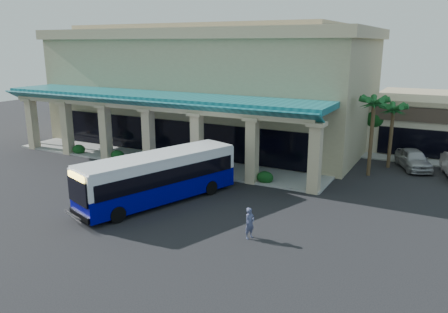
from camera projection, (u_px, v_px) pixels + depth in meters
The scene contains 10 objects.
ground at pixel (195, 202), 27.32m from camera, with size 110.00×110.00×0.00m, color black.
main_building at pixel (210, 85), 43.21m from camera, with size 30.80×14.80×11.35m, color tan, non-canonical shape.
arcade at pixel (155, 128), 36.05m from camera, with size 30.00×6.20×5.70m, color #105660, non-canonical shape.
palm_0 at pixel (372, 132), 32.04m from camera, with size 2.40×2.40×6.60m, color #144C1F, non-canonical shape.
palm_1 at pixel (391, 132), 34.25m from camera, with size 2.40×2.40×5.80m, color #144C1F, non-canonical shape.
palm_2 at pixel (32, 113), 42.32m from camera, with size 2.40×2.40×6.20m, color #144C1F, non-canonical shape.
broadleaf_tree at pixel (375, 126), 39.56m from camera, with size 2.60×2.60×4.81m, color #0B3310, non-canonical shape.
transit_bus at pixel (159, 178), 26.98m from camera, with size 2.56×10.99×3.07m, color #00017C, non-canonical shape.
pedestrian at pixel (250, 223), 22.06m from camera, with size 0.59×0.39×1.63m, color #484E71.
car_silver at pixel (413, 159), 34.42m from camera, with size 1.86×4.62×1.57m, color #A3A2A6.
Camera 1 is at (13.65, -21.89, 9.61)m, focal length 35.00 mm.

